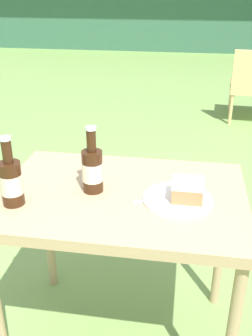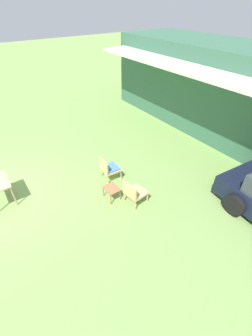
{
  "view_description": "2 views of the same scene",
  "coord_description": "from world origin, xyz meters",
  "px_view_note": "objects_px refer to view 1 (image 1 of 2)",
  "views": [
    {
      "loc": [
        0.21,
        -1.21,
        1.41
      ],
      "look_at": [
        0.0,
        0.1,
        0.77
      ],
      "focal_mm": 42.0,
      "sensor_mm": 36.0,
      "label": 1
    },
    {
      "loc": [
        5.88,
        0.25,
        4.8
      ],
      "look_at": [
        1.75,
        3.17,
        0.9
      ],
      "focal_mm": 24.0,
      "sensor_mm": 36.0,
      "label": 2
    }
  ],
  "objects_px": {
    "cola_bottle_near": "(93,169)",
    "cola_bottle_far": "(11,181)",
    "cake_on_plate": "(183,194)",
    "patio_table": "(122,211)"
  },
  "relations": [
    {
      "from": "cake_on_plate",
      "to": "cola_bottle_far",
      "type": "xyz_separation_m",
      "value": [
        -0.57,
        -0.11,
        0.06
      ]
    },
    {
      "from": "patio_table",
      "to": "cola_bottle_far",
      "type": "bearing_deg",
      "value": -159.15
    },
    {
      "from": "patio_table",
      "to": "cola_bottle_far",
      "type": "xyz_separation_m",
      "value": [
        -0.35,
        -0.13,
        0.17
      ]
    },
    {
      "from": "cola_bottle_near",
      "to": "cola_bottle_far",
      "type": "distance_m",
      "value": 0.28
    },
    {
      "from": "patio_table",
      "to": "cola_bottle_near",
      "type": "distance_m",
      "value": 0.2
    },
    {
      "from": "cake_on_plate",
      "to": "cola_bottle_far",
      "type": "distance_m",
      "value": 0.58
    },
    {
      "from": "cola_bottle_near",
      "to": "cola_bottle_far",
      "type": "xyz_separation_m",
      "value": [
        -0.25,
        -0.14,
        0.0
      ]
    },
    {
      "from": "patio_table",
      "to": "cola_bottle_near",
      "type": "relative_size",
      "value": 3.65
    },
    {
      "from": "cola_bottle_near",
      "to": "cola_bottle_far",
      "type": "height_order",
      "value": "same"
    },
    {
      "from": "cake_on_plate",
      "to": "cola_bottle_far",
      "type": "relative_size",
      "value": 1.0
    }
  ]
}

